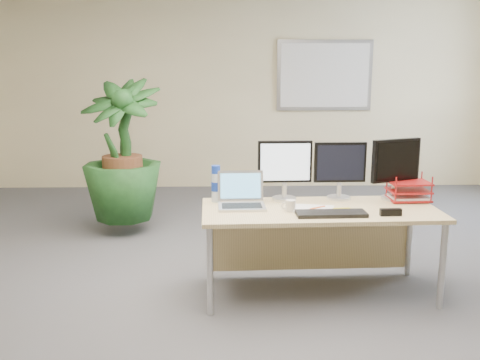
{
  "coord_description": "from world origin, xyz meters",
  "views": [
    {
      "loc": [
        -0.17,
        -3.41,
        1.67
      ],
      "look_at": [
        -0.06,
        0.35,
        0.87
      ],
      "focal_mm": 40.0,
      "sensor_mm": 36.0,
      "label": 1
    }
  ],
  "objects_px": {
    "desk": "(317,223)",
    "laptop": "(241,198)",
    "floor_plant": "(122,160)",
    "monitor_left": "(285,166)",
    "monitor_right": "(340,167)"
  },
  "relations": [
    {
      "from": "desk",
      "to": "laptop",
      "type": "distance_m",
      "value": 0.6
    },
    {
      "from": "floor_plant",
      "to": "laptop",
      "type": "bearing_deg",
      "value": -51.95
    },
    {
      "from": "laptop",
      "to": "floor_plant",
      "type": "bearing_deg",
      "value": 128.05
    },
    {
      "from": "desk",
      "to": "monitor_left",
      "type": "distance_m",
      "value": 0.49
    },
    {
      "from": "desk",
      "to": "monitor_right",
      "type": "xyz_separation_m",
      "value": [
        0.2,
        0.19,
        0.39
      ]
    },
    {
      "from": "monitor_left",
      "to": "laptop",
      "type": "relative_size",
      "value": 1.31
    },
    {
      "from": "monitor_right",
      "to": "desk",
      "type": "bearing_deg",
      "value": -136.57
    },
    {
      "from": "monitor_right",
      "to": "laptop",
      "type": "distance_m",
      "value": 0.81
    },
    {
      "from": "monitor_left",
      "to": "monitor_right",
      "type": "xyz_separation_m",
      "value": [
        0.43,
        0.02,
        -0.01
      ]
    },
    {
      "from": "floor_plant",
      "to": "monitor_right",
      "type": "relative_size",
      "value": 3.37
    },
    {
      "from": "floor_plant",
      "to": "monitor_left",
      "type": "xyz_separation_m",
      "value": [
        1.48,
        -1.29,
        0.17
      ]
    },
    {
      "from": "monitor_left",
      "to": "laptop",
      "type": "height_order",
      "value": "monitor_left"
    },
    {
      "from": "desk",
      "to": "floor_plant",
      "type": "bearing_deg",
      "value": 139.49
    },
    {
      "from": "monitor_right",
      "to": "laptop",
      "type": "height_order",
      "value": "monitor_right"
    },
    {
      "from": "desk",
      "to": "monitor_right",
      "type": "relative_size",
      "value": 3.89
    }
  ]
}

